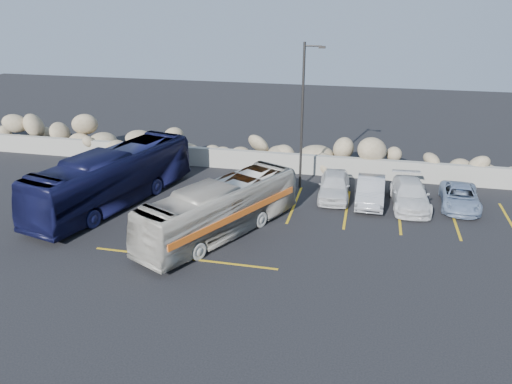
% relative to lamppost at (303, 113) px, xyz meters
% --- Properties ---
extents(ground, '(90.00, 90.00, 0.00)m').
position_rel_lamppost_xyz_m(ground, '(-2.56, -9.50, -4.30)').
color(ground, black).
rests_on(ground, ground).
extents(seawall, '(60.00, 0.40, 1.20)m').
position_rel_lamppost_xyz_m(seawall, '(-2.56, 2.50, -3.70)').
color(seawall, gray).
rests_on(seawall, ground).
extents(riprap_pile, '(54.00, 2.80, 2.60)m').
position_rel_lamppost_xyz_m(riprap_pile, '(-2.56, 3.70, -3.00)').
color(riprap_pile, '#917E5F').
rests_on(riprap_pile, ground).
extents(parking_lines, '(18.16, 9.36, 0.01)m').
position_rel_lamppost_xyz_m(parking_lines, '(2.09, -3.93, -4.29)').
color(parking_lines, gold).
rests_on(parking_lines, ground).
extents(lamppost, '(1.14, 0.18, 8.00)m').
position_rel_lamppost_xyz_m(lamppost, '(0.00, 0.00, 0.00)').
color(lamppost, '#292624').
rests_on(lamppost, ground).
extents(vintage_bus, '(5.84, 8.90, 2.48)m').
position_rel_lamppost_xyz_m(vintage_bus, '(-2.70, -6.73, -3.05)').
color(vintage_bus, '#BAB5A7').
rests_on(vintage_bus, ground).
extents(tour_coach, '(4.89, 10.70, 2.90)m').
position_rel_lamppost_xyz_m(tour_coach, '(-9.15, -4.53, -2.84)').
color(tour_coach, '#0F1133').
rests_on(tour_coach, ground).
extents(car_a, '(1.77, 4.08, 1.37)m').
position_rel_lamppost_xyz_m(car_a, '(1.95, -1.05, -3.61)').
color(car_a, silver).
rests_on(car_a, ground).
extents(car_b, '(1.46, 4.05, 1.33)m').
position_rel_lamppost_xyz_m(car_b, '(3.87, -1.36, -3.63)').
color(car_b, '#AFAFB4').
rests_on(car_b, ground).
extents(car_c, '(2.07, 4.51, 1.28)m').
position_rel_lamppost_xyz_m(car_c, '(5.87, -1.36, -3.66)').
color(car_c, silver).
rests_on(car_c, ground).
extents(car_d, '(2.03, 4.06, 1.10)m').
position_rel_lamppost_xyz_m(car_d, '(8.37, -0.95, -3.74)').
color(car_d, '#7B8FAF').
rests_on(car_d, ground).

